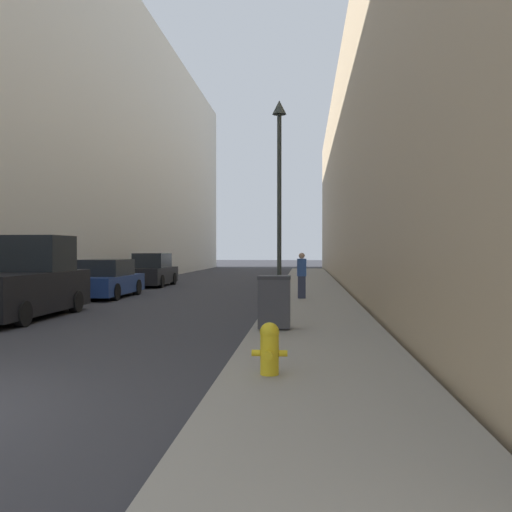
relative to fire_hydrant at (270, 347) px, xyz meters
The scene contains 10 objects.
sidewalk_right 15.81m from the fire_hydrant, 87.20° to the left, with size 2.93×60.00×0.14m.
building_left_glass 29.28m from the fire_hydrant, 122.55° to the left, with size 12.00×60.00×16.68m.
building_right_stone 25.84m from the fire_hydrant, 70.68° to the left, with size 12.00×60.00×12.48m.
fire_hydrant is the anchor object (origin of this frame).
trash_bin 4.58m from the fire_hydrant, 92.23° to the left, with size 0.71×0.58×1.17m.
lamppost 9.11m from the fire_hydrant, 91.66° to the left, with size 0.40×0.40×6.03m.
pickup_truck 10.30m from the fire_hydrant, 135.28° to the left, with size 2.10×5.25×2.29m.
parked_sedan_near 15.83m from the fire_hydrant, 117.70° to the left, with size 1.92×4.55×1.50m.
parked_sedan_far 22.33m from the fire_hydrant, 109.35° to the left, with size 1.81×4.43×1.71m.
pedestrian_on_sidewalk 12.60m from the fire_hydrant, 88.29° to the left, with size 0.33×0.21×1.64m.
Camera 1 is at (5.05, -5.68, 1.88)m, focal length 40.00 mm.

